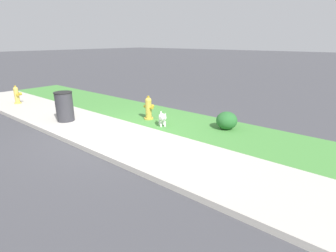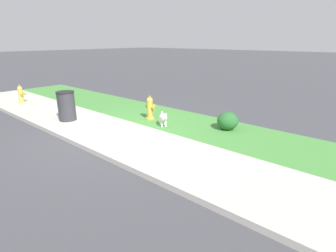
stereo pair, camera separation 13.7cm
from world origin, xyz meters
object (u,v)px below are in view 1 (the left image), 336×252
object	(u,v)px
trash_bin	(64,107)
shrub_bush_mid_verge	(227,120)
fire_hydrant_at_driveway	(17,95)
fire_hydrant_far_end	(149,108)
small_white_dog	(163,118)

from	to	relation	value
trash_bin	shrub_bush_mid_verge	world-z (taller)	trash_bin
trash_bin	fire_hydrant_at_driveway	bearing A→B (deg)	179.57
fire_hydrant_far_end	shrub_bush_mid_verge	bearing A→B (deg)	19.31
trash_bin	shrub_bush_mid_verge	distance (m)	5.00
fire_hydrant_far_end	small_white_dog	bearing A→B (deg)	-16.00
fire_hydrant_far_end	trash_bin	xyz separation A→B (m)	(-1.89, -1.82, 0.10)
shrub_bush_mid_verge	trash_bin	bearing A→B (deg)	-149.54
fire_hydrant_at_driveway	shrub_bush_mid_verge	world-z (taller)	fire_hydrant_at_driveway
fire_hydrant_far_end	shrub_bush_mid_verge	distance (m)	2.52
small_white_dog	shrub_bush_mid_verge	world-z (taller)	shrub_bush_mid_verge
fire_hydrant_at_driveway	trash_bin	distance (m)	3.68
fire_hydrant_at_driveway	fire_hydrant_far_end	xyz separation A→B (m)	(5.57, 1.80, 0.02)
fire_hydrant_far_end	small_white_dog	size ratio (longest dim) A/B	1.65
fire_hydrant_far_end	small_white_dog	distance (m)	0.89
shrub_bush_mid_verge	small_white_dog	bearing A→B (deg)	-147.69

